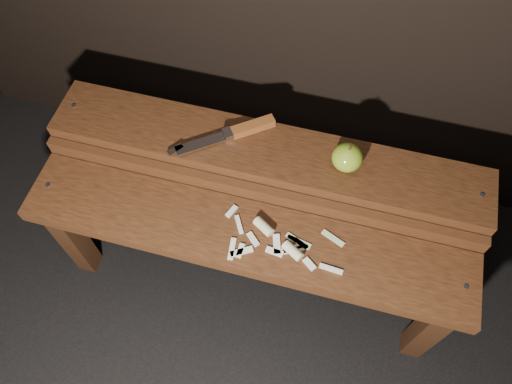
% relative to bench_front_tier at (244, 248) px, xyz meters
% --- Properties ---
extents(ground, '(60.00, 60.00, 0.00)m').
position_rel_bench_front_tier_xyz_m(ground, '(0.00, 0.06, -0.35)').
color(ground, black).
extents(bench_front_tier, '(1.20, 0.20, 0.42)m').
position_rel_bench_front_tier_xyz_m(bench_front_tier, '(0.00, 0.00, 0.00)').
color(bench_front_tier, black).
rests_on(bench_front_tier, ground).
extents(bench_rear_tier, '(1.20, 0.21, 0.50)m').
position_rel_bench_front_tier_xyz_m(bench_rear_tier, '(0.00, 0.23, 0.06)').
color(bench_rear_tier, black).
rests_on(bench_rear_tier, ground).
extents(apple, '(0.08, 0.08, 0.08)m').
position_rel_bench_front_tier_xyz_m(apple, '(0.21, 0.23, 0.18)').
color(apple, olive).
rests_on(apple, bench_rear_tier).
extents(knife, '(0.26, 0.20, 0.03)m').
position_rel_bench_front_tier_xyz_m(knife, '(-0.08, 0.26, 0.16)').
color(knife, brown).
rests_on(knife, bench_rear_tier).
extents(apple_scraps, '(0.33, 0.15, 0.03)m').
position_rel_bench_front_tier_xyz_m(apple_scraps, '(0.09, 0.01, 0.07)').
color(apple_scraps, beige).
rests_on(apple_scraps, bench_front_tier).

